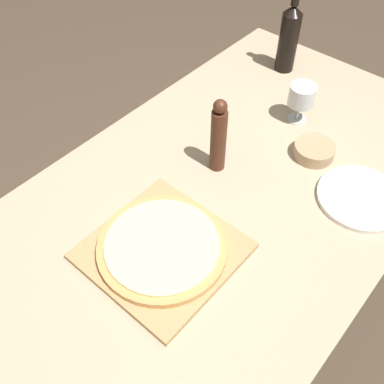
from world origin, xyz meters
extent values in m
plane|color=#4C3D2D|center=(0.00, 0.00, 0.00)|extent=(12.00, 12.00, 0.00)
cube|color=tan|center=(0.00, 0.00, 0.76)|extent=(0.94, 1.80, 0.03)
cylinder|color=brown|center=(-0.41, 0.84, 0.37)|extent=(0.06, 0.06, 0.75)
cube|color=tan|center=(0.01, -0.21, 0.79)|extent=(0.35, 0.35, 0.02)
cylinder|color=tan|center=(0.01, -0.21, 0.81)|extent=(0.33, 0.33, 0.02)
cylinder|color=beige|center=(0.01, -0.21, 0.82)|extent=(0.29, 0.29, 0.01)
cylinder|color=black|center=(-0.22, 0.71, 0.89)|extent=(0.07, 0.07, 0.22)
cone|color=black|center=(-0.22, 0.71, 1.01)|extent=(0.07, 0.07, 0.03)
cylinder|color=#4C2819|center=(-0.08, 0.13, 0.88)|extent=(0.05, 0.05, 0.21)
sphere|color=#4C2819|center=(-0.08, 0.13, 1.01)|extent=(0.04, 0.04, 0.04)
cylinder|color=silver|center=(-0.02, 0.48, 0.78)|extent=(0.06, 0.06, 0.00)
cylinder|color=silver|center=(-0.02, 0.48, 0.81)|extent=(0.01, 0.01, 0.06)
cylinder|color=silver|center=(-0.02, 0.48, 0.88)|extent=(0.09, 0.09, 0.07)
cylinder|color=tan|center=(0.11, 0.36, 0.80)|extent=(0.13, 0.13, 0.04)
cylinder|color=white|center=(0.31, 0.30, 0.79)|extent=(0.25, 0.25, 0.01)
camera|label=1|loc=(0.49, -0.65, 1.75)|focal=42.00mm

